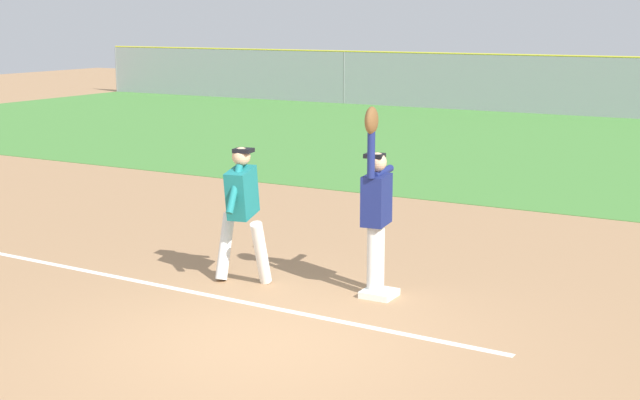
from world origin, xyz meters
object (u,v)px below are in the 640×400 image
(fielder, at_px, (376,203))
(runner, at_px, (242,205))
(first_base, at_px, (379,293))
(parked_car_green, at_px, (447,82))
(baseball, at_px, (375,116))
(parked_car_red, at_px, (561,85))

(fielder, height_order, runner, fielder)
(first_base, height_order, runner, runner)
(fielder, relative_size, parked_car_green, 0.51)
(first_base, relative_size, fielder, 0.17)
(baseball, bearing_deg, first_base, -55.10)
(first_base, bearing_deg, runner, -170.23)
(fielder, xyz_separation_m, runner, (-1.65, -0.40, -0.12))
(first_base, relative_size, parked_car_green, 0.08)
(runner, xyz_separation_m, baseball, (1.46, 0.72, 1.12))
(fielder, bearing_deg, runner, 5.96)
(fielder, distance_m, baseball, 1.06)
(first_base, height_order, parked_car_red, parked_car_red)
(fielder, relative_size, runner, 1.33)
(runner, relative_size, parked_car_green, 0.38)
(first_base, bearing_deg, parked_car_red, 100.26)
(runner, bearing_deg, baseball, 15.88)
(fielder, xyz_separation_m, parked_car_green, (-9.06, 25.26, -0.45))
(first_base, distance_m, baseball, 2.14)
(fielder, height_order, parked_car_green, fielder)
(runner, relative_size, parked_car_red, 0.39)
(first_base, height_order, baseball, baseball)
(parked_car_green, bearing_deg, baseball, -67.53)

